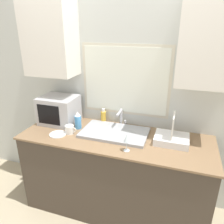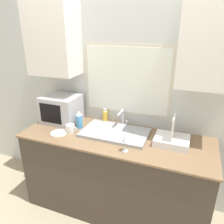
# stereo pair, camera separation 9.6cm
# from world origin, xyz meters

# --- Properties ---
(countertop) EXTENTS (1.95, 0.71, 0.91)m
(countertop) POSITION_xyz_m (0.00, 0.34, 0.46)
(countertop) COLOR #42382D
(countertop) RESTS_ON ground_plane
(wall_back) EXTENTS (6.00, 0.38, 2.60)m
(wall_back) POSITION_xyz_m (0.00, 0.67, 1.42)
(wall_back) COLOR silver
(wall_back) RESTS_ON ground_plane
(sink_basin) EXTENTS (0.68, 0.42, 0.03)m
(sink_basin) POSITION_xyz_m (-0.02, 0.39, 0.93)
(sink_basin) COLOR #9EA0A5
(sink_basin) RESTS_ON countertop
(faucet) EXTENTS (0.08, 0.18, 0.19)m
(faucet) POSITION_xyz_m (-0.02, 0.60, 1.03)
(faucet) COLOR #B7B7BC
(faucet) RESTS_ON countertop
(microwave) EXTENTS (0.41, 0.34, 0.31)m
(microwave) POSITION_xyz_m (-0.72, 0.47, 1.07)
(microwave) COLOR #B2B2B7
(microwave) RESTS_ON countertop
(dish_rack) EXTENTS (0.32, 0.26, 0.29)m
(dish_rack) POSITION_xyz_m (0.55, 0.40, 0.96)
(dish_rack) COLOR white
(dish_rack) RESTS_ON countertop
(spray_bottle) EXTENTS (0.07, 0.07, 0.20)m
(spray_bottle) POSITION_xyz_m (-0.45, 0.39, 1.01)
(spray_bottle) COLOR #4C99D8
(spray_bottle) RESTS_ON countertop
(soap_bottle) EXTENTS (0.06, 0.06, 0.17)m
(soap_bottle) POSITION_xyz_m (-0.23, 0.62, 0.99)
(soap_bottle) COLOR gold
(soap_bottle) RESTS_ON countertop
(mug_near_sink) EXTENTS (0.12, 0.09, 0.09)m
(mug_near_sink) POSITION_xyz_m (-0.48, 0.26, 0.96)
(mug_near_sink) COLOR white
(mug_near_sink) RESTS_ON countertop
(wine_glass) EXTENTS (0.06, 0.06, 0.17)m
(wine_glass) POSITION_xyz_m (0.18, 0.11, 1.04)
(wine_glass) COLOR silver
(wine_glass) RESTS_ON countertop
(small_plate) EXTENTS (0.17, 0.17, 0.01)m
(small_plate) POSITION_xyz_m (-0.58, 0.18, 0.92)
(small_plate) COLOR white
(small_plate) RESTS_ON countertop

